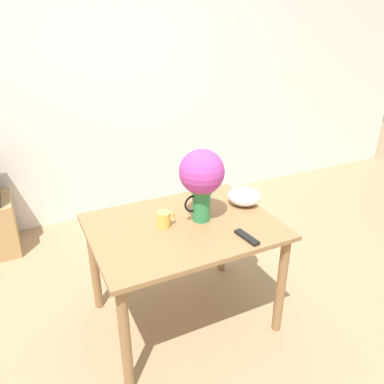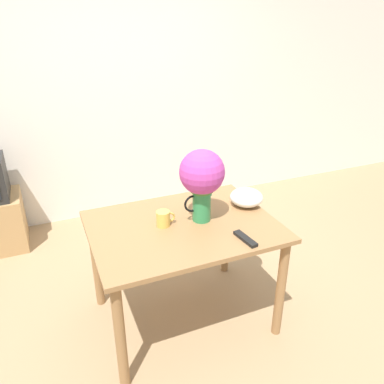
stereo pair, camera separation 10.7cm
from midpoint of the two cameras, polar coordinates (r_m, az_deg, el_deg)
name	(u,v)px [view 1 (the left image)]	position (r m, az deg, el deg)	size (l,w,h in m)	color
ground_plane	(196,319)	(2.80, -0.56, -18.85)	(12.00, 12.00, 0.00)	#9E7F5B
wall_back	(110,90)	(3.87, -13.15, 14.85)	(8.00, 0.05, 2.60)	silver
table	(183,240)	(2.42, -2.59, -7.28)	(1.16, 0.87, 0.76)	olive
flower_vase	(202,177)	(2.29, 0.14, 2.29)	(0.28, 0.28, 0.47)	#2D844C
coffee_mug	(164,219)	(2.33, -5.62, -4.17)	(0.12, 0.09, 0.10)	gold
white_bowl	(244,196)	(2.61, 6.80, -0.65)	(0.23, 0.23, 0.12)	white
remote_control	(247,237)	(2.23, 6.99, -6.88)	(0.07, 0.19, 0.02)	black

